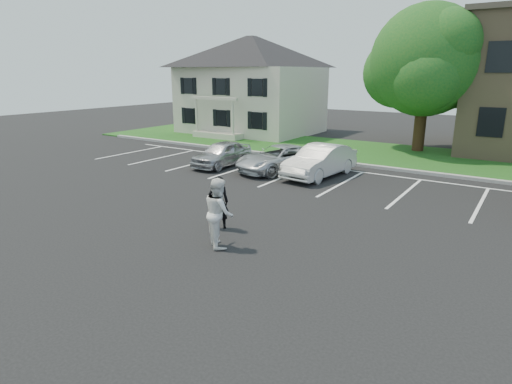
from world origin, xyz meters
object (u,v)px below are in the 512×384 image
tree (428,63)px  car_silver_west (222,154)px  car_white_sedan (320,161)px  man_black_suit (219,202)px  man_white_shirt (219,212)px  house (251,85)px  car_silver_minivan (279,158)px

tree → car_silver_west: bearing=-126.9°
car_white_sedan → car_silver_west: bearing=-166.4°
tree → car_white_sedan: (-2.37, -9.60, -4.60)m
car_silver_west → car_white_sedan: (5.36, 0.70, 0.09)m
man_black_suit → man_white_shirt: size_ratio=0.86×
man_white_shirt → house: bearing=-18.5°
tree → car_white_sedan: size_ratio=1.93×
car_silver_west → man_black_suit: bearing=-53.3°
car_silver_minivan → car_white_sedan: (2.20, 0.11, 0.10)m
tree → man_white_shirt: 19.47m
house → car_silver_minivan: house is taller
man_black_suit → car_white_sedan: (-0.37, 8.24, -0.11)m
car_silver_west → car_white_sedan: car_white_sedan is taller
house → tree: size_ratio=1.17×
house → car_white_sedan: bearing=-44.2°
house → car_silver_minivan: bearing=-50.5°
car_silver_minivan → man_white_shirt: bearing=-51.4°
house → man_black_suit: (11.92, -19.49, -2.97)m
house → tree: (13.93, -1.65, 1.52)m
car_silver_west → car_silver_minivan: size_ratio=0.83×
man_black_suit → car_silver_minivan: 8.53m
car_silver_minivan → man_black_suit: bearing=-54.4°
car_silver_west → car_silver_minivan: bearing=10.1°
car_white_sedan → man_black_suit: bearing=-81.3°
man_white_shirt → car_silver_west: (-6.62, 8.65, -0.34)m
car_white_sedan → man_white_shirt: bearing=-76.2°
tree → car_silver_west: tree is taller
man_white_shirt → car_white_sedan: man_white_shirt is taller
man_black_suit → man_white_shirt: man_white_shirt is taller
man_black_suit → car_silver_west: size_ratio=0.44×
man_black_suit → car_silver_minivan: man_black_suit is taller
tree → man_black_suit: 18.50m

